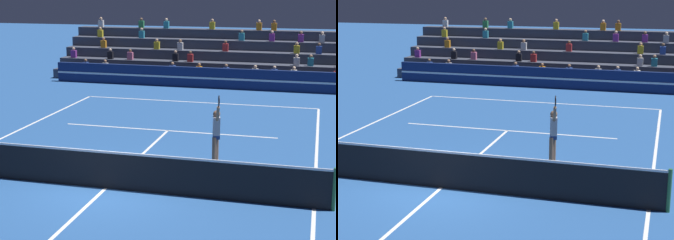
% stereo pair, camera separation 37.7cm
% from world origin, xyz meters
% --- Properties ---
extents(ground_plane, '(120.00, 120.00, 0.00)m').
position_xyz_m(ground_plane, '(0.00, 0.00, 0.00)').
color(ground_plane, '#285699').
extents(court_lines, '(11.10, 23.90, 0.01)m').
position_xyz_m(court_lines, '(0.00, 0.00, 0.00)').
color(court_lines, white).
rests_on(court_lines, ground).
extents(tennis_net, '(12.00, 0.10, 1.10)m').
position_xyz_m(tennis_net, '(0.00, 0.00, 0.54)').
color(tennis_net, '#2D6B38').
rests_on(tennis_net, ground).
extents(sponsor_banner_wall, '(18.00, 0.26, 1.10)m').
position_xyz_m(sponsor_banner_wall, '(0.00, 15.74, 0.55)').
color(sponsor_banner_wall, navy).
rests_on(sponsor_banner_wall, ground).
extents(bleacher_stand, '(19.54, 4.75, 3.38)m').
position_xyz_m(bleacher_stand, '(0.00, 19.54, 1.02)').
color(bleacher_stand, '#383D4C').
rests_on(bleacher_stand, ground).
extents(tennis_player, '(0.40, 1.22, 2.38)m').
position_xyz_m(tennis_player, '(2.51, 2.80, 0.98)').
color(tennis_player, brown).
rests_on(tennis_player, ground).
extents(tennis_ball, '(0.07, 0.07, 0.07)m').
position_xyz_m(tennis_ball, '(-2.28, 2.53, 0.03)').
color(tennis_ball, '#C6DB33').
rests_on(tennis_ball, ground).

